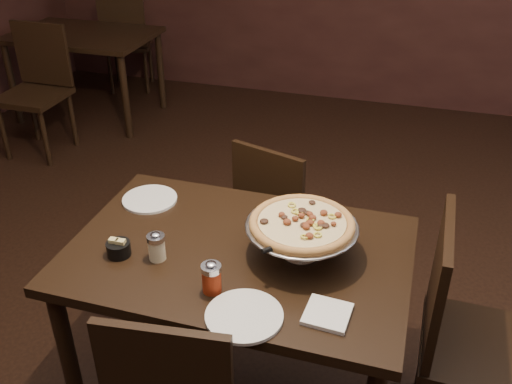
# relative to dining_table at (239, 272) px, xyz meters

# --- Properties ---
(room) EXTENTS (6.04, 7.04, 2.84)m
(room) POSITION_rel_dining_table_xyz_m (0.11, 0.02, 0.75)
(room) COLOR black
(room) RESTS_ON ground
(dining_table) EXTENTS (1.21, 0.81, 0.75)m
(dining_table) POSITION_rel_dining_table_xyz_m (0.00, 0.00, 0.00)
(dining_table) COLOR black
(dining_table) RESTS_ON ground
(background_table) EXTENTS (1.14, 0.76, 0.71)m
(background_table) POSITION_rel_dining_table_xyz_m (-2.15, 2.49, -0.03)
(background_table) COLOR black
(background_table) RESTS_ON ground
(pizza_stand) EXTENTS (0.39, 0.39, 0.16)m
(pizza_stand) POSITION_rel_dining_table_xyz_m (0.22, 0.03, 0.23)
(pizza_stand) COLOR silver
(pizza_stand) RESTS_ON dining_table
(parmesan_shaker) EXTENTS (0.06, 0.06, 0.11)m
(parmesan_shaker) POSITION_rel_dining_table_xyz_m (-0.25, -0.13, 0.15)
(parmesan_shaker) COLOR beige
(parmesan_shaker) RESTS_ON dining_table
(pepper_flake_shaker) EXTENTS (0.07, 0.07, 0.11)m
(pepper_flake_shaker) POSITION_rel_dining_table_xyz_m (-0.01, -0.23, 0.15)
(pepper_flake_shaker) COLOR maroon
(pepper_flake_shaker) RESTS_ON dining_table
(packet_caddy) EXTENTS (0.08, 0.08, 0.07)m
(packet_caddy) POSITION_rel_dining_table_xyz_m (-0.39, -0.15, 0.13)
(packet_caddy) COLOR black
(packet_caddy) RESTS_ON dining_table
(napkin_stack) EXTENTS (0.14, 0.14, 0.01)m
(napkin_stack) POSITION_rel_dining_table_xyz_m (0.36, -0.24, 0.11)
(napkin_stack) COLOR white
(napkin_stack) RESTS_ON dining_table
(plate_left) EXTENTS (0.22, 0.22, 0.01)m
(plate_left) POSITION_rel_dining_table_xyz_m (-0.45, 0.22, 0.10)
(plate_left) COLOR silver
(plate_left) RESTS_ON dining_table
(plate_near) EXTENTS (0.24, 0.24, 0.01)m
(plate_near) POSITION_rel_dining_table_xyz_m (0.12, -0.32, 0.11)
(plate_near) COLOR silver
(plate_near) RESTS_ON dining_table
(serving_spatula) EXTENTS (0.15, 0.15, 0.02)m
(serving_spatula) POSITION_rel_dining_table_xyz_m (0.17, -0.11, 0.23)
(serving_spatula) COLOR silver
(serving_spatula) RESTS_ON pizza_stand
(chair_far) EXTENTS (0.48, 0.48, 0.82)m
(chair_far) POSITION_rel_dining_table_xyz_m (-0.04, 0.76, -0.21)
(chair_far) COLOR black
(chair_far) RESTS_ON ground
(chair_side) EXTENTS (0.44, 0.44, 0.93)m
(chair_side) POSITION_rel_dining_table_xyz_m (0.81, 0.08, -0.14)
(chair_side) COLOR black
(chair_side) RESTS_ON ground
(bg_chair_far) EXTENTS (0.52, 0.52, 0.88)m
(bg_chair_far) POSITION_rel_dining_table_xyz_m (-2.12, 3.14, -0.17)
(bg_chair_far) COLOR black
(bg_chair_far) RESTS_ON ground
(bg_chair_near) EXTENTS (0.44, 0.44, 0.93)m
(bg_chair_near) POSITION_rel_dining_table_xyz_m (-2.14, 1.81, -0.14)
(bg_chair_near) COLOR black
(bg_chair_near) RESTS_ON ground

